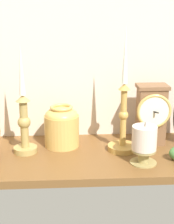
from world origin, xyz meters
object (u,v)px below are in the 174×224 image
candlestick_tall_center (24,119)px  brass_vase_jar (62,125)px  mantel_clock (151,114)px  pillar_candle_front (144,143)px  candlestick_tall_left (123,120)px

candlestick_tall_center → brass_vase_jar: bearing=22.6°
mantel_clock → pillar_candle_front: size_ratio=1.60×
candlestick_tall_left → pillar_candle_front: (4.73, -10.36, -4.00)cm
candlestick_tall_left → pillar_candle_front: 12.07cm
candlestick_tall_center → brass_vase_jar: size_ratio=2.48×
mantel_clock → candlestick_tall_center: 42.75cm
candlestick_tall_left → brass_vase_jar: (-20.03, 5.27, -3.35)cm
mantel_clock → brass_vase_jar: size_ratio=1.46×
mantel_clock → candlestick_tall_center: (-42.43, -5.19, 0.50)cm
mantel_clock → brass_vase_jar: mantel_clock is taller
pillar_candle_front → candlestick_tall_center: bearing=163.8°
candlestick_tall_left → pillar_candle_front: size_ratio=3.12×
candlestick_tall_center → pillar_candle_front: candlestick_tall_center is taller
brass_vase_jar → candlestick_tall_center: bearing=-157.4°
mantel_clock → candlestick_tall_left: bearing=-152.3°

